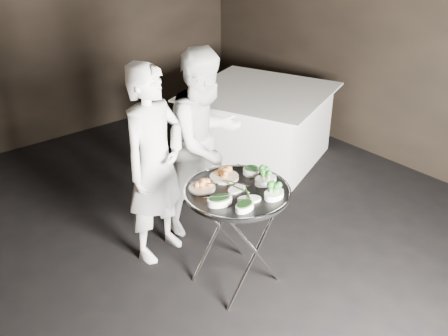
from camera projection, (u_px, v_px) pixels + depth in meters
floor at (210, 290)px, 3.91m from camera, size 6.00×7.00×0.05m
wall_back at (13, 21)px, 5.59m from camera, size 6.00×0.05×3.00m
wall_right at (448, 37)px, 4.91m from camera, size 0.05×7.00×3.00m
tray_stand at (237, 233)px, 3.77m from camera, size 0.55×0.47×0.81m
serving_tray at (237, 191)px, 3.60m from camera, size 0.78×0.78×0.04m
potato_plate_a at (202, 185)px, 3.59m from camera, size 0.19×0.19×0.07m
potato_plate_b at (224, 174)px, 3.74m from camera, size 0.22×0.22×0.08m
greens_bowl at (251, 170)px, 3.80m from camera, size 0.12×0.12×0.07m
asparagus_plate_a at (237, 188)px, 3.59m from camera, size 0.17×0.11×0.03m
asparagus_plate_b at (249, 198)px, 3.46m from camera, size 0.19×0.17×0.03m
spinach_bowl_a at (220, 200)px, 3.41m from camera, size 0.21×0.17×0.07m
spinach_bowl_b at (245, 206)px, 3.35m from camera, size 0.17×0.13×0.06m
broccoli_bowl_a at (266, 179)px, 3.67m from camera, size 0.19×0.14×0.07m
broccoli_bowl_b at (274, 193)px, 3.49m from camera, size 0.18×0.14×0.07m
serving_utensils at (233, 179)px, 3.63m from camera, size 0.59×0.45×0.01m
waiter_left at (155, 165)px, 3.94m from camera, size 0.69×0.54×1.66m
waiter_right at (206, 141)px, 4.35m from camera, size 0.85×0.69×1.66m
dining_table at (259, 125)px, 5.70m from camera, size 1.46×1.46×0.83m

